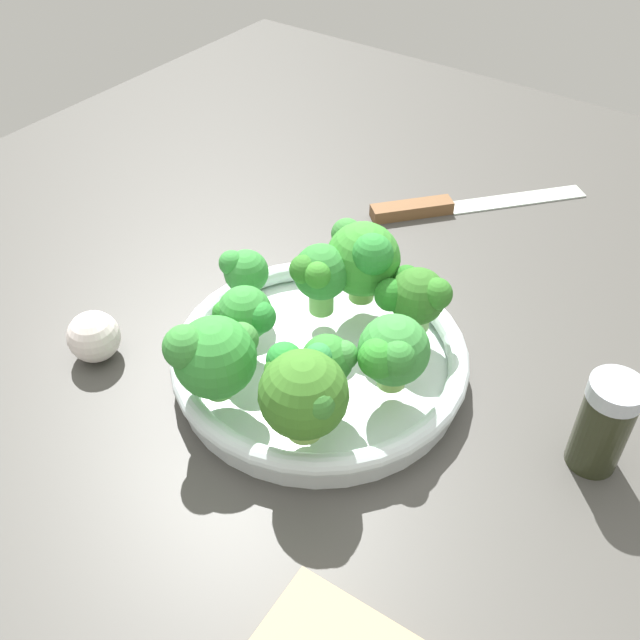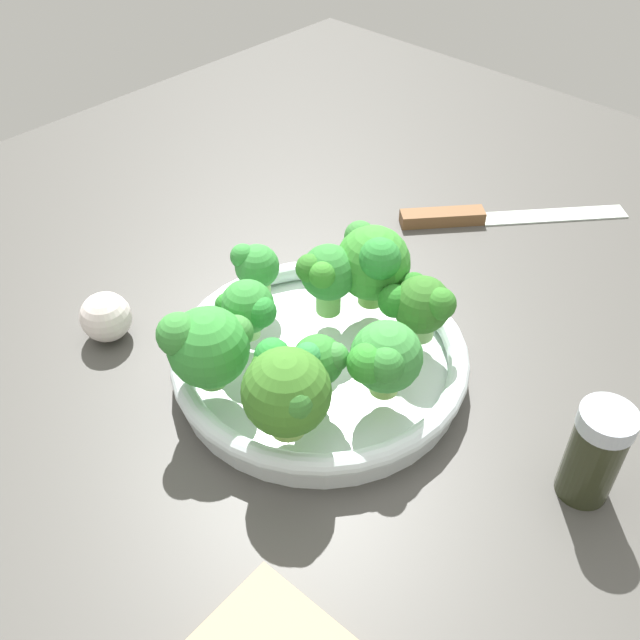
{
  "view_description": "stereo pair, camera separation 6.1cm",
  "coord_description": "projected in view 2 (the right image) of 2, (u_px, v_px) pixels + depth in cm",
  "views": [
    {
      "loc": [
        22.82,
        -40.32,
        46.53
      ],
      "look_at": [
        -3.52,
        -3.37,
        6.37
      ],
      "focal_mm": 40.48,
      "sensor_mm": 36.0,
      "label": 1
    },
    {
      "loc": [
        27.5,
        -36.48,
        46.53
      ],
      "look_at": [
        -3.52,
        -3.37,
        6.37
      ],
      "focal_mm": 40.48,
      "sensor_mm": 36.0,
      "label": 2
    }
  ],
  "objects": [
    {
      "name": "broccoli_floret_2",
      "position": [
        373.0,
        262.0,
        0.64
      ],
      "size": [
        7.44,
        6.78,
        8.13
      ],
      "color": "#80B751",
      "rests_on": "bowl"
    },
    {
      "name": "broccoli_floret_3",
      "position": [
        420.0,
        305.0,
        0.61
      ],
      "size": [
        6.02,
        5.44,
        5.98
      ],
      "color": "#91CB73",
      "rests_on": "bowl"
    },
    {
      "name": "broccoli_floret_8",
      "position": [
        207.0,
        346.0,
        0.57
      ],
      "size": [
        6.62,
        7.17,
        7.39
      ],
      "color": "#76C15D",
      "rests_on": "bowl"
    },
    {
      "name": "broccoli_floret_5",
      "position": [
        248.0,
        308.0,
        0.61
      ],
      "size": [
        5.37,
        4.75,
        5.57
      ],
      "color": "#96CE73",
      "rests_on": "bowl"
    },
    {
      "name": "bowl",
      "position": [
        320.0,
        359.0,
        0.64
      ],
      "size": [
        26.08,
        26.08,
        3.37
      ],
      "color": "silver",
      "rests_on": "ground_plane"
    },
    {
      "name": "knife",
      "position": [
        483.0,
        216.0,
        0.83
      ],
      "size": [
        19.27,
        21.65,
        1.5
      ],
      "color": "silver",
      "rests_on": "ground_plane"
    },
    {
      "name": "broccoli_floret_4",
      "position": [
        326.0,
        274.0,
        0.63
      ],
      "size": [
        5.03,
        5.42,
        6.91
      ],
      "color": "#7CC25C",
      "rests_on": "bowl"
    },
    {
      "name": "ground_plane",
      "position": [
        373.0,
        382.0,
        0.66
      ],
      "size": [
        130.0,
        130.0,
        2.5
      ],
      "primitive_type": "cube",
      "color": "#454440"
    },
    {
      "name": "garlic_bulb",
      "position": [
        106.0,
        317.0,
        0.67
      ],
      "size": [
        4.76,
        4.76,
        4.76
      ],
      "primitive_type": "sphere",
      "color": "silver",
      "rests_on": "ground_plane"
    },
    {
      "name": "pepper_shaker",
      "position": [
        595.0,
        453.0,
        0.53
      ],
      "size": [
        4.18,
        4.18,
        8.76
      ],
      "color": "#2B2F1C",
      "rests_on": "ground_plane"
    },
    {
      "name": "broccoli_floret_7",
      "position": [
        315.0,
        359.0,
        0.56
      ],
      "size": [
        4.83,
        4.34,
        5.81
      ],
      "color": "#95C45F",
      "rests_on": "bowl"
    },
    {
      "name": "broccoli_floret_1",
      "position": [
        384.0,
        359.0,
        0.56
      ],
      "size": [
        5.78,
        6.72,
        6.65
      ],
      "color": "#8FBF59",
      "rests_on": "bowl"
    },
    {
      "name": "broccoli_floret_6",
      "position": [
        285.0,
        390.0,
        0.53
      ],
      "size": [
        7.39,
        6.76,
        7.55
      ],
      "color": "#94C45C",
      "rests_on": "bowl"
    },
    {
      "name": "broccoli_floret_0",
      "position": [
        254.0,
        266.0,
        0.66
      ],
      "size": [
        4.61,
        4.13,
        5.29
      ],
      "color": "#7BB65F",
      "rests_on": "bowl"
    }
  ]
}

